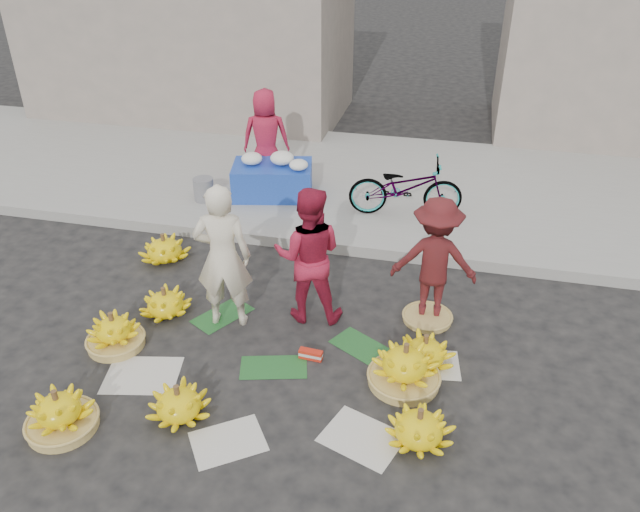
% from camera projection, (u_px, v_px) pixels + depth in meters
% --- Properties ---
extents(ground, '(80.00, 80.00, 0.00)m').
position_uv_depth(ground, '(289.00, 356.00, 6.25)').
color(ground, black).
rests_on(ground, ground).
extents(curb, '(40.00, 0.25, 0.15)m').
position_uv_depth(curb, '(335.00, 244.00, 8.06)').
color(curb, gray).
rests_on(curb, ground).
extents(sidewalk, '(40.00, 4.00, 0.12)m').
position_uv_depth(sidewalk, '(363.00, 181.00, 9.83)').
color(sidewalk, gray).
rests_on(sidewalk, ground).
extents(building_left, '(6.00, 3.00, 4.00)m').
position_uv_depth(building_left, '(188.00, 11.00, 12.05)').
color(building_left, gray).
rests_on(building_left, sidewalk).
extents(newspaper_scatter, '(3.20, 1.80, 0.00)m').
position_uv_depth(newspaper_scatter, '(265.00, 412.00, 5.58)').
color(newspaper_scatter, silver).
rests_on(newspaper_scatter, ground).
extents(banana_leaves, '(2.00, 1.00, 0.00)m').
position_uv_depth(banana_leaves, '(285.00, 342.00, 6.44)').
color(banana_leaves, '#1A4F22').
rests_on(banana_leaves, ground).
extents(banana_bunch_0, '(0.57, 0.57, 0.41)m').
position_uv_depth(banana_bunch_0, '(114.00, 332.00, 6.31)').
color(banana_bunch_0, '#B08F4A').
rests_on(banana_bunch_0, ground).
extents(banana_bunch_1, '(0.68, 0.68, 0.42)m').
position_uv_depth(banana_bunch_1, '(60.00, 413.00, 5.33)').
color(banana_bunch_1, '#B08F4A').
rests_on(banana_bunch_1, ground).
extents(banana_bunch_2, '(0.60, 0.60, 0.35)m').
position_uv_depth(banana_bunch_2, '(178.00, 403.00, 5.47)').
color(banana_bunch_2, yellow).
rests_on(banana_bunch_2, ground).
extents(banana_bunch_3, '(0.73, 0.73, 0.36)m').
position_uv_depth(banana_bunch_3, '(419.00, 428.00, 5.22)').
color(banana_bunch_3, yellow).
rests_on(banana_bunch_3, ground).
extents(banana_bunch_4, '(0.73, 0.73, 0.46)m').
position_uv_depth(banana_bunch_4, '(405.00, 366.00, 5.82)').
color(banana_bunch_4, '#B08F4A').
rests_on(banana_bunch_4, ground).
extents(banana_bunch_5, '(0.63, 0.63, 0.35)m').
position_uv_depth(banana_bunch_5, '(425.00, 352.00, 6.08)').
color(banana_bunch_5, yellow).
rests_on(banana_bunch_5, ground).
extents(banana_bunch_6, '(0.62, 0.62, 0.35)m').
position_uv_depth(banana_bunch_6, '(165.00, 303.00, 6.79)').
color(banana_bunch_6, yellow).
rests_on(banana_bunch_6, ground).
extents(banana_bunch_7, '(0.63, 0.63, 0.37)m').
position_uv_depth(banana_bunch_7, '(164.00, 249.00, 7.79)').
color(banana_bunch_7, yellow).
rests_on(banana_bunch_7, ground).
extents(basket_spare, '(0.63, 0.63, 0.06)m').
position_uv_depth(basket_spare, '(427.00, 318.00, 6.76)').
color(basket_spare, '#B08F4A').
rests_on(basket_spare, ground).
extents(incense_stack, '(0.24, 0.09, 0.10)m').
position_uv_depth(incense_stack, '(311.00, 354.00, 6.19)').
color(incense_stack, red).
rests_on(incense_stack, ground).
extents(vendor_cream, '(0.65, 0.50, 1.61)m').
position_uv_depth(vendor_cream, '(223.00, 257.00, 6.36)').
color(vendor_cream, '#EDE2C7').
rests_on(vendor_cream, ground).
extents(vendor_red, '(0.81, 0.67, 1.52)m').
position_uv_depth(vendor_red, '(309.00, 255.00, 6.47)').
color(vendor_red, '#BA1C38').
rests_on(vendor_red, ground).
extents(man_striped, '(0.94, 0.57, 1.40)m').
position_uv_depth(man_striped, '(435.00, 260.00, 6.51)').
color(man_striped, maroon).
rests_on(man_striped, ground).
extents(flower_table, '(1.26, 0.93, 0.66)m').
position_uv_depth(flower_table, '(273.00, 178.00, 9.12)').
color(flower_table, '#193BA8').
rests_on(flower_table, sidewalk).
extents(grey_bucket, '(0.29, 0.29, 0.33)m').
position_uv_depth(grey_bucket, '(204.00, 189.00, 9.03)').
color(grey_bucket, slate).
rests_on(grey_bucket, sidewalk).
extents(flower_vendor, '(0.79, 0.62, 1.43)m').
position_uv_depth(flower_vendor, '(266.00, 137.00, 9.33)').
color(flower_vendor, '#BA1C38').
rests_on(flower_vendor, sidewalk).
extents(bicycle, '(0.78, 1.62, 0.81)m').
position_uv_depth(bicycle, '(406.00, 187.00, 8.50)').
color(bicycle, gray).
rests_on(bicycle, sidewalk).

